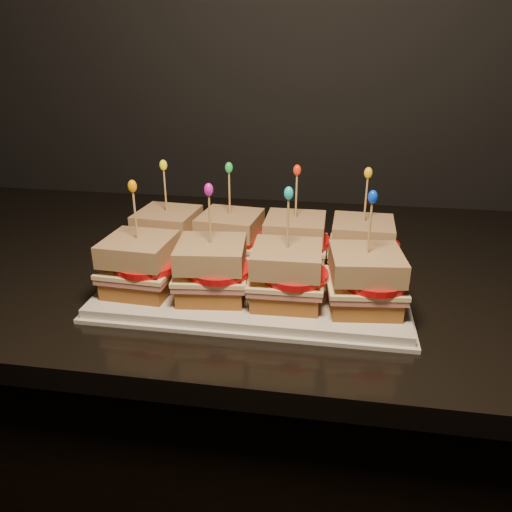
# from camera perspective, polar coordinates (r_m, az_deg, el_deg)

# --- Properties ---
(cabinet) EXTENTS (2.16, 0.68, 0.89)m
(cabinet) POSITION_cam_1_polar(r_m,az_deg,el_deg) (1.19, -9.88, -21.13)
(cabinet) COLOR black
(cabinet) RESTS_ON ground
(granite_slab) EXTENTS (2.20, 0.72, 0.03)m
(granite_slab) POSITION_cam_1_polar(r_m,az_deg,el_deg) (0.93, -11.79, -0.31)
(granite_slab) COLOR black
(granite_slab) RESTS_ON cabinet
(platter) EXTENTS (0.44, 0.27, 0.02)m
(platter) POSITION_cam_1_polar(r_m,az_deg,el_deg) (0.76, 0.00, -3.18)
(platter) COLOR silver
(platter) RESTS_ON granite_slab
(platter_rim) EXTENTS (0.45, 0.28, 0.01)m
(platter_rim) POSITION_cam_1_polar(r_m,az_deg,el_deg) (0.76, 0.00, -3.59)
(platter_rim) COLOR silver
(platter_rim) RESTS_ON granite_slab
(sandwich_0_bread_bot) EXTENTS (0.10, 0.10, 0.02)m
(sandwich_0_bread_bot) POSITION_cam_1_polar(r_m,az_deg,el_deg) (0.84, -9.86, 0.79)
(sandwich_0_bread_bot) COLOR brown
(sandwich_0_bread_bot) RESTS_ON platter
(sandwich_0_ham) EXTENTS (0.11, 0.10, 0.01)m
(sandwich_0_ham) POSITION_cam_1_polar(r_m,az_deg,el_deg) (0.84, -9.93, 1.83)
(sandwich_0_ham) COLOR #B76362
(sandwich_0_ham) RESTS_ON sandwich_0_bread_bot
(sandwich_0_cheese) EXTENTS (0.11, 0.10, 0.01)m
(sandwich_0_cheese) POSITION_cam_1_polar(r_m,az_deg,el_deg) (0.84, -9.96, 2.27)
(sandwich_0_cheese) COLOR #FBEBA7
(sandwich_0_cheese) RESTS_ON sandwich_0_ham
(sandwich_0_tomato) EXTENTS (0.09, 0.09, 0.01)m
(sandwich_0_tomato) POSITION_cam_1_polar(r_m,az_deg,el_deg) (0.82, -9.34, 2.57)
(sandwich_0_tomato) COLOR red
(sandwich_0_tomato) RESTS_ON sandwich_0_cheese
(sandwich_0_bread_top) EXTENTS (0.10, 0.10, 0.03)m
(sandwich_0_bread_top) POSITION_cam_1_polar(r_m,az_deg,el_deg) (0.83, -10.09, 4.06)
(sandwich_0_bread_top) COLOR brown
(sandwich_0_bread_top) RESTS_ON sandwich_0_tomato
(sandwich_0_pick) EXTENTS (0.00, 0.00, 0.09)m
(sandwich_0_pick) POSITION_cam_1_polar(r_m,az_deg,el_deg) (0.81, -10.32, 7.09)
(sandwich_0_pick) COLOR tan
(sandwich_0_pick) RESTS_ON sandwich_0_bread_top
(sandwich_0_frill) EXTENTS (0.01, 0.01, 0.02)m
(sandwich_0_frill) POSITION_cam_1_polar(r_m,az_deg,el_deg) (0.80, -10.55, 10.18)
(sandwich_0_frill) COLOR #F5FA19
(sandwich_0_frill) RESTS_ON sandwich_0_pick
(sandwich_1_bread_bot) EXTENTS (0.10, 0.10, 0.02)m
(sandwich_1_bread_bot) POSITION_cam_1_polar(r_m,az_deg,el_deg) (0.82, -2.91, 0.35)
(sandwich_1_bread_bot) COLOR brown
(sandwich_1_bread_bot) RESTS_ON platter
(sandwich_1_ham) EXTENTS (0.11, 0.11, 0.01)m
(sandwich_1_ham) POSITION_cam_1_polar(r_m,az_deg,el_deg) (0.81, -2.93, 1.42)
(sandwich_1_ham) COLOR #B76362
(sandwich_1_ham) RESTS_ON sandwich_1_bread_bot
(sandwich_1_cheese) EXTENTS (0.11, 0.11, 0.01)m
(sandwich_1_cheese) POSITION_cam_1_polar(r_m,az_deg,el_deg) (0.81, -2.94, 1.88)
(sandwich_1_cheese) COLOR #FBEBA7
(sandwich_1_cheese) RESTS_ON sandwich_1_ham
(sandwich_1_tomato) EXTENTS (0.09, 0.09, 0.01)m
(sandwich_1_tomato) POSITION_cam_1_polar(r_m,az_deg,el_deg) (0.80, -2.20, 2.18)
(sandwich_1_tomato) COLOR red
(sandwich_1_tomato) RESTS_ON sandwich_1_cheese
(sandwich_1_bread_top) EXTENTS (0.10, 0.10, 0.03)m
(sandwich_1_bread_top) POSITION_cam_1_polar(r_m,az_deg,el_deg) (0.80, -2.98, 3.72)
(sandwich_1_bread_top) COLOR brown
(sandwich_1_bread_top) RESTS_ON sandwich_1_tomato
(sandwich_1_pick) EXTENTS (0.00, 0.00, 0.09)m
(sandwich_1_pick) POSITION_cam_1_polar(r_m,az_deg,el_deg) (0.79, -3.05, 6.86)
(sandwich_1_pick) COLOR tan
(sandwich_1_pick) RESTS_ON sandwich_1_bread_top
(sandwich_1_frill) EXTENTS (0.01, 0.01, 0.02)m
(sandwich_1_frill) POSITION_cam_1_polar(r_m,az_deg,el_deg) (0.77, -3.12, 10.06)
(sandwich_1_frill) COLOR green
(sandwich_1_frill) RESTS_ON sandwich_1_pick
(sandwich_2_bread_bot) EXTENTS (0.09, 0.09, 0.02)m
(sandwich_2_bread_bot) POSITION_cam_1_polar(r_m,az_deg,el_deg) (0.80, 4.39, -0.11)
(sandwich_2_bread_bot) COLOR brown
(sandwich_2_bread_bot) RESTS_ON platter
(sandwich_2_ham) EXTENTS (0.10, 0.10, 0.01)m
(sandwich_2_ham) POSITION_cam_1_polar(r_m,az_deg,el_deg) (0.80, 4.43, 0.98)
(sandwich_2_ham) COLOR #B76362
(sandwich_2_ham) RESTS_ON sandwich_2_bread_bot
(sandwich_2_cheese) EXTENTS (0.10, 0.10, 0.01)m
(sandwich_2_cheese) POSITION_cam_1_polar(r_m,az_deg,el_deg) (0.79, 4.45, 1.44)
(sandwich_2_cheese) COLOR #FBEBA7
(sandwich_2_cheese) RESTS_ON sandwich_2_ham
(sandwich_2_tomato) EXTENTS (0.09, 0.09, 0.01)m
(sandwich_2_tomato) POSITION_cam_1_polar(r_m,az_deg,el_deg) (0.79, 5.29, 1.74)
(sandwich_2_tomato) COLOR red
(sandwich_2_tomato) RESTS_ON sandwich_2_cheese
(sandwich_2_bread_top) EXTENTS (0.09, 0.09, 0.03)m
(sandwich_2_bread_top) POSITION_cam_1_polar(r_m,az_deg,el_deg) (0.78, 4.51, 3.31)
(sandwich_2_bread_top) COLOR brown
(sandwich_2_bread_top) RESTS_ON sandwich_2_tomato
(sandwich_2_pick) EXTENTS (0.00, 0.00, 0.09)m
(sandwich_2_pick) POSITION_cam_1_polar(r_m,az_deg,el_deg) (0.77, 4.61, 6.50)
(sandwich_2_pick) COLOR tan
(sandwich_2_pick) RESTS_ON sandwich_2_bread_top
(sandwich_2_frill) EXTENTS (0.01, 0.01, 0.02)m
(sandwich_2_frill) POSITION_cam_1_polar(r_m,az_deg,el_deg) (0.76, 4.72, 9.76)
(sandwich_2_frill) COLOR red
(sandwich_2_frill) RESTS_ON sandwich_2_pick
(sandwich_3_bread_bot) EXTENTS (0.09, 0.09, 0.02)m
(sandwich_3_bread_bot) POSITION_cam_1_polar(r_m,az_deg,el_deg) (0.80, 11.83, -0.58)
(sandwich_3_bread_bot) COLOR brown
(sandwich_3_bread_bot) RESTS_ON platter
(sandwich_3_ham) EXTENTS (0.10, 0.10, 0.01)m
(sandwich_3_ham) POSITION_cam_1_polar(r_m,az_deg,el_deg) (0.80, 11.93, 0.50)
(sandwich_3_ham) COLOR #B76362
(sandwich_3_ham) RESTS_ON sandwich_3_bread_bot
(sandwich_3_cheese) EXTENTS (0.10, 0.10, 0.01)m
(sandwich_3_cheese) POSITION_cam_1_polar(r_m,az_deg,el_deg) (0.79, 11.97, 0.97)
(sandwich_3_cheese) COLOR #FBEBA7
(sandwich_3_cheese) RESTS_ON sandwich_3_ham
(sandwich_3_tomato) EXTENTS (0.09, 0.09, 0.01)m
(sandwich_3_tomato) POSITION_cam_1_polar(r_m,az_deg,el_deg) (0.79, 12.90, 1.26)
(sandwich_3_tomato) COLOR red
(sandwich_3_tomato) RESTS_ON sandwich_3_cheese
(sandwich_3_bread_top) EXTENTS (0.09, 0.09, 0.03)m
(sandwich_3_bread_top) POSITION_cam_1_polar(r_m,az_deg,el_deg) (0.78, 12.13, 2.83)
(sandwich_3_bread_top) COLOR brown
(sandwich_3_bread_top) RESTS_ON sandwich_3_tomato
(sandwich_3_pick) EXTENTS (0.00, 0.00, 0.09)m
(sandwich_3_pick) POSITION_cam_1_polar(r_m,az_deg,el_deg) (0.77, 12.41, 6.01)
(sandwich_3_pick) COLOR tan
(sandwich_3_pick) RESTS_ON sandwich_3_bread_top
(sandwich_3_frill) EXTENTS (0.01, 0.01, 0.02)m
(sandwich_3_frill) POSITION_cam_1_polar(r_m,az_deg,el_deg) (0.76, 12.70, 9.26)
(sandwich_3_frill) COLOR yellow
(sandwich_3_frill) RESTS_ON sandwich_3_pick
(sandwich_4_bread_bot) EXTENTS (0.09, 0.09, 0.02)m
(sandwich_4_bread_bot) POSITION_cam_1_polar(r_m,az_deg,el_deg) (0.74, -12.91, -2.88)
(sandwich_4_bread_bot) COLOR brown
(sandwich_4_bread_bot) RESTS_ON platter
(sandwich_4_ham) EXTENTS (0.10, 0.10, 0.01)m
(sandwich_4_ham) POSITION_cam_1_polar(r_m,az_deg,el_deg) (0.73, -13.03, -1.72)
(sandwich_4_ham) COLOR #B76362
(sandwich_4_ham) RESTS_ON sandwich_4_bread_bot
(sandwich_4_cheese) EXTENTS (0.11, 0.10, 0.01)m
(sandwich_4_cheese) POSITION_cam_1_polar(r_m,az_deg,el_deg) (0.73, -13.07, -1.22)
(sandwich_4_cheese) COLOR #FBEBA7
(sandwich_4_cheese) RESTS_ON sandwich_4_ham
(sandwich_4_tomato) EXTENTS (0.09, 0.09, 0.01)m
(sandwich_4_tomato) POSITION_cam_1_polar(r_m,az_deg,el_deg) (0.72, -12.41, -0.94)
(sandwich_4_tomato) COLOR red
(sandwich_4_tomato) RESTS_ON sandwich_4_cheese
(sandwich_4_bread_top) EXTENTS (0.10, 0.10, 0.03)m
(sandwich_4_bread_top) POSITION_cam_1_polar(r_m,az_deg,el_deg) (0.72, -13.27, 0.78)
(sandwich_4_bread_top) COLOR brown
(sandwich_4_bread_top) RESTS_ON sandwich_4_tomato
(sandwich_4_pick) EXTENTS (0.00, 0.00, 0.09)m
(sandwich_4_pick) POSITION_cam_1_polar(r_m,az_deg,el_deg) (0.70, -13.61, 4.23)
(sandwich_4_pick) COLOR tan
(sandwich_4_pick) RESTS_ON sandwich_4_bread_top
(sandwich_4_frill) EXTENTS (0.01, 0.01, 0.02)m
(sandwich_4_frill) POSITION_cam_1_polar(r_m,az_deg,el_deg) (0.69, -13.96, 7.76)
(sandwich_4_frill) COLOR orange
(sandwich_4_frill) RESTS_ON sandwich_4_pick
(sandwich_5_bread_bot) EXTENTS (0.10, 0.10, 0.02)m
(sandwich_5_bread_bot) POSITION_cam_1_polar(r_m,az_deg,el_deg) (0.71, -5.01, -3.54)
(sandwich_5_bread_bot) COLOR brown
(sandwich_5_bread_bot) RESTS_ON platter
(sandwich_5_ham) EXTENTS (0.11, 0.11, 0.01)m
(sandwich_5_ham) POSITION_cam_1_polar(r_m,az_deg,el_deg) (0.70, -5.05, -2.34)
(sandwich_5_ham) COLOR #B76362
(sandwich_5_ham) RESTS_ON sandwich_5_bread_bot
(sandwich_5_cheese) EXTENTS (0.11, 0.11, 0.01)m
(sandwich_5_cheese) POSITION_cam_1_polar(r_m,az_deg,el_deg) (0.70, -5.07, -1.82)
(sandwich_5_cheese) COLOR #FBEBA7
(sandwich_5_cheese) RESTS_ON sandwich_5_ham
(sandwich_5_tomato) EXTENTS (0.09, 0.09, 0.01)m
(sandwich_5_tomato) POSITION_cam_1_polar(r_m,az_deg,el_deg) (0.69, -4.24, -1.53)
(sandwich_5_tomato) COLOR red
(sandwich_5_tomato) RESTS_ON sandwich_5_cheese
(sandwich_5_bread_top) EXTENTS (0.10, 0.10, 0.03)m
(sandwich_5_bread_top) POSITION_cam_1_polar(r_m,az_deg,el_deg) (0.69, -5.15, 0.27)
(sandwich_5_bread_top) COLOR brown
(sandwich_5_bread_top) RESTS_ON sandwich_5_tomato
(sandwich_5_pick) EXTENTS (0.00, 0.00, 0.09)m
(sandwich_5_pick) POSITION_cam_1_polar(r_m,az_deg,el_deg) (0.67, -5.29, 3.87)
(sandwich_5_pick) COLOR tan
(sandwich_5_pick) RESTS_ON sandwich_5_bread_top
(sandwich_5_frill) EXTENTS (0.01, 0.01, 0.02)m
(sandwich_5_frill) POSITION_cam_1_polar(r_m,az_deg,el_deg) (0.66, -5.44, 7.58)
(sandwich_5_frill) COLOR #CA17A2
(sandwich_5_frill) RESTS_ON sandwich_5_pick
(sandwich_6_bread_bot) EXTENTS (0.09, 0.09, 0.02)m
(sandwich_6_bread_bot) POSITION_cam_1_polar(r_m,az_deg,el_deg) (0.69, 3.45, -4.17)
(sandwich_6_bread_bot) COLOR brown
(sandwich_6_bread_bot) RESTS_ON platter
(sandwich_6_ham) EXTENTS (0.10, 0.10, 0.01)m
(sandwich_6_ham) POSITION_cam_1_polar(r_m,az_deg,el_deg) (0.68, 3.49, -2.95)
(sandwich_6_ham) COLOR #B76362
(sandwich_6_ham) RESTS_ON sandwich_6_bread_bot
(sandwich_6_cheese) EXTENTS (0.10, 0.10, 0.01)m
(sandwich_6_cheese) POSITION_cam_1_polar(r_m,az_deg,el_deg) (0.68, 3.50, -2.42)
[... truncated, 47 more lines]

